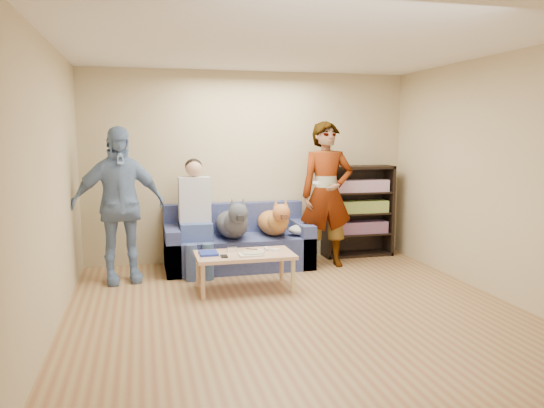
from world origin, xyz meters
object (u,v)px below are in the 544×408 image
object	(u,v)px
camera_silver	(232,249)
person_seated	(195,212)
dog_gray	(233,223)
bookshelf	(358,209)
person_standing_left	(119,205)
dog_tan	(274,221)
notebook_blue	(208,253)
coffee_table	(244,257)
person_standing_right	(327,195)
sofa	(238,246)

from	to	relation	value
camera_silver	person_seated	world-z (taller)	person_seated
dog_gray	bookshelf	world-z (taller)	bookshelf
camera_silver	person_standing_left	bearing A→B (deg)	155.98
bookshelf	dog_tan	bearing A→B (deg)	-164.37
notebook_blue	coffee_table	distance (m)	0.41
camera_silver	person_seated	distance (m)	0.93
notebook_blue	dog_gray	bearing A→B (deg)	62.61
bookshelf	camera_silver	bearing A→B (deg)	-150.16
person_standing_right	dog_tan	xyz separation A→B (m)	(-0.69, 0.09, -0.35)
person_standing_right	bookshelf	xyz separation A→B (m)	(0.64, 0.46, -0.28)
person_standing_left	dog_tan	distance (m)	1.99
coffee_table	bookshelf	xyz separation A→B (m)	(1.91, 1.28, 0.31)
person_standing_right	dog_tan	bearing A→B (deg)	176.84
person_standing_right	notebook_blue	distance (m)	1.91
coffee_table	person_standing_right	bearing A→B (deg)	32.94
person_standing_left	camera_silver	world-z (taller)	person_standing_left
person_standing_right	bookshelf	world-z (taller)	person_standing_right
notebook_blue	bookshelf	size ratio (longest dim) A/B	0.20
person_standing_right	person_seated	size ratio (longest dim) A/B	1.31
sofa	person_seated	bearing A→B (deg)	-167.27
person_standing_left	person_seated	bearing A→B (deg)	3.42
person_standing_right	person_seated	distance (m)	1.73
dog_gray	bookshelf	size ratio (longest dim) A/B	0.95
dog_gray	person_seated	bearing A→B (deg)	170.24
person_standing_left	dog_tan	bearing A→B (deg)	-4.64
camera_silver	sofa	bearing A→B (deg)	76.20
camera_silver	coffee_table	bearing A→B (deg)	-45.00
camera_silver	coffee_table	world-z (taller)	camera_silver
notebook_blue	dog_tan	xyz separation A→B (m)	(0.97, 0.86, 0.18)
person_seated	dog_gray	xyz separation A→B (m)	(0.46, -0.08, -0.14)
person_standing_right	person_seated	xyz separation A→B (m)	(-1.72, 0.10, -0.19)
sofa	bookshelf	xyz separation A→B (m)	(1.80, 0.23, 0.40)
bookshelf	notebook_blue	bearing A→B (deg)	-151.88
sofa	dog_tan	world-z (taller)	dog_tan
notebook_blue	dog_gray	distance (m)	0.91
camera_silver	bookshelf	xyz separation A→B (m)	(2.03, 1.16, 0.23)
notebook_blue	person_seated	size ratio (longest dim) A/B	0.18
notebook_blue	coffee_table	world-z (taller)	notebook_blue
dog_gray	notebook_blue	bearing A→B (deg)	-117.39
dog_gray	dog_tan	size ratio (longest dim) A/B	1.09
camera_silver	bookshelf	bearing A→B (deg)	29.84
notebook_blue	coffee_table	size ratio (longest dim) A/B	0.24
person_standing_left	notebook_blue	world-z (taller)	person_standing_left
person_standing_left	coffee_table	world-z (taller)	person_standing_left
person_standing_left	person_seated	size ratio (longest dim) A/B	1.26
notebook_blue	dog_gray	xyz separation A→B (m)	(0.41, 0.79, 0.20)
sofa	person_standing_right	bearing A→B (deg)	-11.28
person_seated	dog_gray	world-z (taller)	person_seated
person_standing_right	dog_tan	size ratio (longest dim) A/B	1.68
dog_tan	bookshelf	distance (m)	1.39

